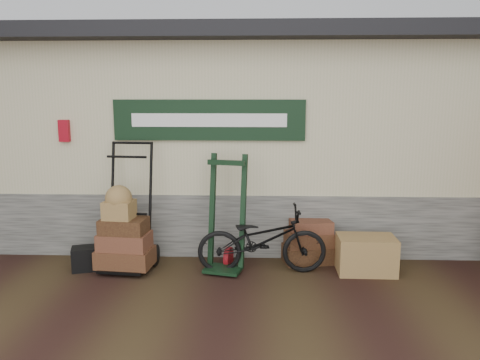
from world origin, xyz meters
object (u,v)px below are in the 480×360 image
at_px(suitcase_stack, 309,241).
at_px(black_trunk, 84,259).
at_px(porter_trolley, 129,205).
at_px(green_barrow, 226,213).
at_px(wicker_hamper, 366,255).
at_px(bicycle, 262,236).

bearing_deg(suitcase_stack, black_trunk, -172.01).
relative_size(porter_trolley, green_barrow, 1.12).
bearing_deg(black_trunk, suitcase_stack, 7.99).
relative_size(porter_trolley, black_trunk, 5.51).
bearing_deg(black_trunk, wicker_hamper, 0.86).
xyz_separation_m(wicker_hamper, black_trunk, (-3.70, -0.06, -0.09)).
bearing_deg(bicycle, porter_trolley, 81.99).
relative_size(porter_trolley, bicycle, 1.02).
distance_m(porter_trolley, green_barrow, 1.30).
relative_size(wicker_hamper, black_trunk, 2.37).
bearing_deg(wicker_hamper, green_barrow, 178.70).
bearing_deg(suitcase_stack, wicker_hamper, -27.32).
height_order(green_barrow, suitcase_stack, green_barrow).
xyz_separation_m(porter_trolley, suitcase_stack, (2.41, 0.27, -0.55)).
xyz_separation_m(porter_trolley, wicker_hamper, (3.12, -0.10, -0.61)).
relative_size(green_barrow, suitcase_stack, 2.25).
height_order(wicker_hamper, black_trunk, wicker_hamper).
relative_size(green_barrow, wicker_hamper, 2.08).
bearing_deg(green_barrow, suitcase_stack, 29.88).
bearing_deg(bicycle, green_barrow, 75.74).
distance_m(suitcase_stack, black_trunk, 3.03).
bearing_deg(porter_trolley, wicker_hamper, 4.15).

